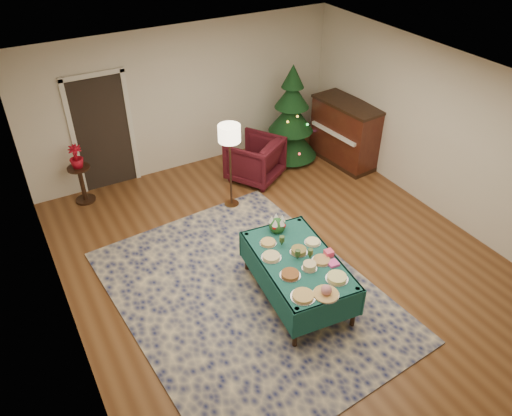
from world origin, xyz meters
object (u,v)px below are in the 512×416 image
armchair (255,157)px  potted_plant (77,161)px  side_table (82,185)px  piano (345,133)px  gift_box (329,253)px  buffet_table (298,267)px  floor_lamp (229,139)px  christmas_tree (291,119)px

armchair → potted_plant: potted_plant is taller
armchair → side_table: size_ratio=1.32×
side_table → piano: piano is taller
gift_box → side_table: size_ratio=0.16×
potted_plant → buffet_table: bearing=-62.8°
armchair → buffet_table: bearing=39.6°
floor_lamp → potted_plant: size_ratio=3.73×
gift_box → armchair: armchair is taller
side_table → piano: bearing=-12.6°
piano → gift_box: bearing=-131.1°
buffet_table → armchair: size_ratio=2.01×
buffet_table → piano: (2.89, 2.73, 0.07)m
armchair → christmas_tree: bearing=166.7°
buffet_table → christmas_tree: (2.02, 3.32, 0.34)m
christmas_tree → armchair: bearing=-161.8°
buffet_table → floor_lamp: size_ratio=1.19×
christmas_tree → floor_lamp: bearing=-153.2°
buffet_table → potted_plant: bearing=117.2°
buffet_table → potted_plant: 4.29m
potted_plant → piano: bearing=-12.6°
buffet_table → armchair: bearing=71.1°
buffet_table → christmas_tree: bearing=58.8°
piano → armchair: bearing=171.8°
buffet_table → gift_box: size_ratio=16.97×
buffet_table → side_table: size_ratio=2.65×
armchair → side_table: (-2.98, 0.82, -0.12)m
armchair → floor_lamp: 1.28m
potted_plant → piano: size_ratio=0.28×
buffet_table → side_table: side_table is taller
christmas_tree → buffet_table: bearing=-121.2°
potted_plant → gift_box: bearing=-59.3°
gift_box → christmas_tree: size_ratio=0.05×
potted_plant → christmas_tree: (3.97, -0.49, 0.08)m
floor_lamp → side_table: floor_lamp is taller
side_table → christmas_tree: christmas_tree is taller
armchair → christmas_tree: christmas_tree is taller
buffet_table → gift_box: gift_box is taller
floor_lamp → potted_plant: (-2.20, 1.39, -0.49)m
gift_box → piano: (2.51, 2.87, -0.11)m
buffet_table → side_table: 4.29m
armchair → piano: 1.89m
gift_box → floor_lamp: (-0.15, 2.56, 0.58)m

